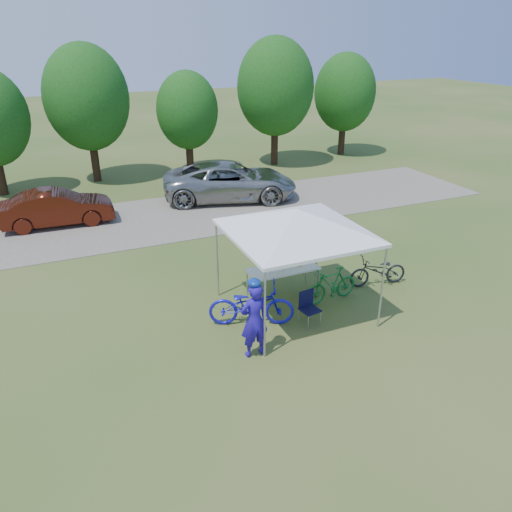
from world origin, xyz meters
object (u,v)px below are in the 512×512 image
Objects in this scene: bike_green at (331,285)px; sedan at (57,208)px; folding_table at (283,270)px; bike_dark at (378,271)px; folding_chair at (308,305)px; cooler at (274,264)px; bike_blue at (251,305)px; minivan at (230,181)px; cyclist at (254,320)px.

bike_green is 0.40× the size of sedan.
bike_dark is (2.68, -0.57, -0.30)m from folding_table.
bike_dark is (2.73, 0.93, -0.05)m from folding_chair.
bike_green is (1.29, -0.81, -0.50)m from cooler.
minivan is (3.00, 9.31, 0.24)m from bike_blue.
cooler is 2.67m from cyclist.
cyclist is (-1.78, -2.21, 0.14)m from folding_table.
folding_chair is 0.40× the size of bike_blue.
bike_blue is 4.05m from bike_dark.
folding_table is at bearing 79.07° from folding_chair.
folding_chair is at bearing -62.41° from bike_green.
folding_chair is 0.15× the size of minivan.
sedan is (-5.16, 7.94, -0.07)m from folding_table.
bike_dark reaches higher than folding_chair.
cyclist reaches higher than folding_table.
minivan is (3.43, 10.48, -0.10)m from cyclist.
bike_blue is (0.43, 1.17, -0.34)m from cyclist.
bike_dark is (4.02, 0.46, -0.10)m from bike_blue.
cooler is at bearing 89.33° from folding_chair.
cooler is 3.05m from bike_dark.
cooler reaches higher than folding_chair.
bike_dark is at bearing -135.08° from sedan.
minivan is at bearing -163.81° from bike_dark.
cyclist is at bearing -68.65° from bike_green.
cyclist reaches higher than sedan.
cyclist reaches higher than minivan.
bike_blue is 2.37m from bike_green.
sedan is at bearing -149.97° from bike_green.
cyclist reaches higher than cooler.
cyclist is 0.45× the size of sedan.
cooler is at bearing -180.00° from folding_table.
bike_green is (1.07, 0.69, -0.02)m from folding_chair.
folding_table is 2.75m from bike_dark.
sedan reaches higher than bike_dark.
folding_chair is 1.37m from bike_blue.
cooler is (-0.27, -0.00, 0.23)m from folding_table.
sedan is at bearing 109.54° from minivan.
folding_chair is 1.59m from cooler.
cooler is 1.55m from bike_blue.
cyclist reaches higher than bike_dark.
bike_dark reaches higher than folding_table.
bike_blue is at bearing -73.85° from bike_dark.
cyclist is at bearing 178.58° from minivan.
cooler is 8.50m from minivan.
cooler is (-0.21, 1.50, 0.48)m from folding_chair.
cyclist is at bearing -124.32° from cooler.
folding_chair is at bearing -61.57° from bike_dark.
folding_table is 0.36m from cooler.
folding_table is 0.92× the size of bike_blue.
bike_green reaches higher than folding_chair.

